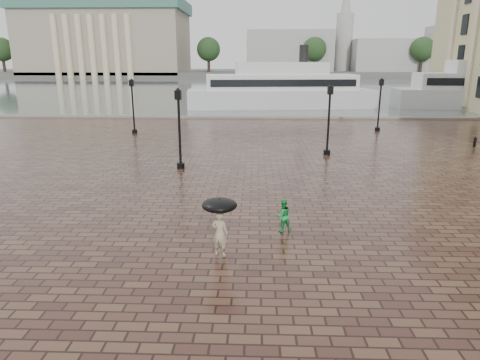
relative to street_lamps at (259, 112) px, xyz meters
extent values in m
plane|color=#351D18|center=(1.50, -17.50, -2.33)|extent=(300.00, 300.00, 0.00)
plane|color=#454F54|center=(1.50, 74.50, -2.33)|extent=(240.00, 240.00, 0.00)
cube|color=slate|center=(1.50, 14.50, -2.33)|extent=(80.00, 0.60, 0.30)
cube|color=#4C4C47|center=(1.50, 142.50, -1.33)|extent=(300.00, 60.00, 2.00)
cube|color=gray|center=(-53.50, 127.50, 9.67)|extent=(55.00, 30.00, 22.00)
cube|color=#3C6D5E|center=(-53.50, 127.50, 21.67)|extent=(57.00, 32.00, 4.00)
cube|color=#9F9C96|center=(11.50, 132.50, 6.67)|extent=(30.00, 22.00, 14.00)
cube|color=#9F9C96|center=(46.50, 132.50, 5.17)|extent=(25.00, 22.00, 11.00)
cylinder|color=#9F9C96|center=(31.50, 132.50, 9.67)|extent=(6.00, 6.00, 20.00)
cone|color=#9F9C96|center=(31.50, 132.50, 23.67)|extent=(5.00, 5.00, 18.00)
cylinder|color=#2D2119|center=(-88.50, 120.50, 1.67)|extent=(1.00, 1.00, 8.00)
sphere|color=#203719|center=(-88.50, 120.50, 7.17)|extent=(8.00, 8.00, 8.00)
cylinder|color=#2D2119|center=(-52.50, 120.50, 1.67)|extent=(1.00, 1.00, 8.00)
sphere|color=#203719|center=(-52.50, 120.50, 7.17)|extent=(8.00, 8.00, 8.00)
cylinder|color=#2D2119|center=(-16.50, 120.50, 1.67)|extent=(1.00, 1.00, 8.00)
sphere|color=#203719|center=(-16.50, 120.50, 7.17)|extent=(8.00, 8.00, 8.00)
cylinder|color=#2D2119|center=(19.50, 120.50, 1.67)|extent=(1.00, 1.00, 8.00)
sphere|color=#203719|center=(19.50, 120.50, 7.17)|extent=(8.00, 8.00, 8.00)
cylinder|color=#2D2119|center=(55.50, 120.50, 1.67)|extent=(1.00, 1.00, 8.00)
sphere|color=#203719|center=(55.50, 120.50, 7.17)|extent=(8.00, 8.00, 8.00)
cylinder|color=black|center=(15.50, -0.50, -2.03)|extent=(0.20, 0.20, 0.60)
sphere|color=black|center=(15.50, -0.50, -1.71)|extent=(0.22, 0.22, 0.22)
cylinder|color=black|center=(-4.50, -7.50, -2.18)|extent=(0.44, 0.44, 0.30)
cylinder|color=black|center=(-4.50, -7.50, -0.33)|extent=(0.14, 0.14, 4.00)
cube|color=black|center=(-4.50, -7.50, 1.82)|extent=(0.35, 0.35, 0.50)
sphere|color=beige|center=(-4.50, -7.50, 1.82)|extent=(0.28, 0.28, 0.28)
cylinder|color=black|center=(4.50, -3.50, -2.18)|extent=(0.44, 0.44, 0.30)
cylinder|color=black|center=(4.50, -3.50, -0.33)|extent=(0.14, 0.14, 4.00)
cube|color=black|center=(4.50, -3.50, 1.82)|extent=(0.35, 0.35, 0.50)
sphere|color=beige|center=(4.50, -3.50, 1.82)|extent=(0.28, 0.28, 0.28)
cylinder|color=black|center=(-10.50, 4.50, -2.18)|extent=(0.44, 0.44, 0.30)
cylinder|color=black|center=(-10.50, 4.50, -0.33)|extent=(0.14, 0.14, 4.00)
cube|color=black|center=(-10.50, 4.50, 1.82)|extent=(0.35, 0.35, 0.50)
sphere|color=beige|center=(-10.50, 4.50, 1.82)|extent=(0.28, 0.28, 0.28)
cylinder|color=black|center=(10.50, 6.50, -2.18)|extent=(0.44, 0.44, 0.30)
cylinder|color=black|center=(10.50, 6.50, -0.33)|extent=(0.14, 0.14, 4.00)
cube|color=black|center=(10.50, 6.50, 1.82)|extent=(0.35, 0.35, 0.50)
sphere|color=beige|center=(10.50, 6.50, 1.82)|extent=(0.28, 0.28, 0.28)
imported|color=tan|center=(-1.31, -18.83, -1.57)|extent=(0.63, 0.52, 1.50)
imported|color=#1B943D|center=(0.80, -16.75, -1.71)|extent=(0.72, 0.65, 1.22)
cube|color=beige|center=(2.99, 25.28, -1.18)|extent=(24.38, 8.34, 2.29)
cube|color=silver|center=(2.99, 25.28, 0.92)|extent=(19.55, 7.05, 1.91)
cube|color=silver|center=(2.99, 25.28, 2.65)|extent=(11.89, 5.64, 1.53)
cylinder|color=black|center=(5.83, 25.60, 4.37)|extent=(1.15, 1.15, 2.29)
cube|color=black|center=(3.26, 22.76, 0.92)|extent=(18.06, 2.11, 0.86)
cube|color=black|center=(2.71, 27.80, 0.92)|extent=(18.06, 2.11, 0.86)
cylinder|color=black|center=(-1.31, -18.83, -1.05)|extent=(0.02, 0.02, 0.95)
ellipsoid|color=black|center=(-1.31, -18.83, -0.63)|extent=(1.10, 1.10, 0.39)
camera|label=1|loc=(-0.22, -31.26, 3.69)|focal=32.00mm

